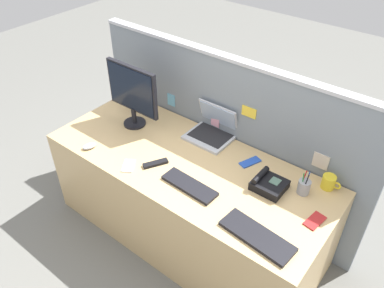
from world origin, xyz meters
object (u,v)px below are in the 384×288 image
at_px(laptop, 213,129).
at_px(pen_cup, 304,187).
at_px(keyboard_main, 189,186).
at_px(desktop_monitor, 132,92).
at_px(cell_phone_red_case, 315,221).
at_px(desk_phone, 269,184).
at_px(keyboard_spare, 257,236).
at_px(cell_phone_white_slab, 128,166).
at_px(coffee_mug, 329,182).
at_px(tv_remote, 155,163).
at_px(cell_phone_blue_case, 250,162).
at_px(computer_mouse_right_hand, 89,146).

bearing_deg(laptop, pen_cup, -10.35).
height_order(laptop, keyboard_main, laptop).
relative_size(desktop_monitor, cell_phone_red_case, 3.47).
xyz_separation_m(desk_phone, keyboard_spare, (0.14, -0.38, -0.02)).
xyz_separation_m(desktop_monitor, cell_phone_white_slab, (0.32, -0.39, -0.27)).
xyz_separation_m(desktop_monitor, coffee_mug, (1.45, 0.23, -0.23)).
xyz_separation_m(pen_cup, tv_remote, (-0.89, -0.36, -0.04)).
height_order(cell_phone_white_slab, coffee_mug, coffee_mug).
xyz_separation_m(keyboard_spare, cell_phone_blue_case, (-0.36, 0.52, -0.01)).
xyz_separation_m(cell_phone_white_slab, coffee_mug, (1.13, 0.63, 0.04)).
bearing_deg(tv_remote, desk_phone, 49.97).
distance_m(keyboard_main, computer_mouse_right_hand, 0.81).
distance_m(cell_phone_blue_case, cell_phone_white_slab, 0.82).
bearing_deg(desk_phone, desktop_monitor, -179.95).
height_order(keyboard_main, keyboard_spare, same).
bearing_deg(keyboard_main, pen_cup, 36.33).
bearing_deg(cell_phone_white_slab, keyboard_main, -21.20).
xyz_separation_m(cell_phone_red_case, coffee_mug, (-0.05, 0.31, 0.04)).
height_order(keyboard_spare, computer_mouse_right_hand, computer_mouse_right_hand).
xyz_separation_m(keyboard_spare, pen_cup, (0.04, 0.48, 0.04)).
height_order(laptop, cell_phone_red_case, laptop).
xyz_separation_m(cell_phone_white_slab, cell_phone_red_case, (1.18, 0.32, 0.00)).
bearing_deg(keyboard_main, coffee_mug, 40.06).
distance_m(computer_mouse_right_hand, coffee_mug, 1.63).
height_order(desk_phone, cell_phone_red_case, desk_phone).
relative_size(cell_phone_blue_case, cell_phone_red_case, 1.07).
bearing_deg(laptop, cell_phone_blue_case, -14.43).
distance_m(desk_phone, cell_phone_red_case, 0.35).
relative_size(keyboard_spare, tv_remote, 2.50).
bearing_deg(pen_cup, keyboard_main, -145.96).
height_order(laptop, tv_remote, laptop).
height_order(cell_phone_blue_case, cell_phone_red_case, same).
height_order(desktop_monitor, tv_remote, desktop_monitor).
distance_m(laptop, cell_phone_red_case, 0.99).
bearing_deg(pen_cup, coffee_mug, 53.15).
distance_m(desk_phone, tv_remote, 0.75).
height_order(laptop, cell_phone_blue_case, laptop).
height_order(desktop_monitor, desk_phone, desktop_monitor).
distance_m(keyboard_spare, cell_phone_white_slab, 0.98).
xyz_separation_m(laptop, tv_remote, (-0.11, -0.51, -0.05)).
height_order(desk_phone, tv_remote, desk_phone).
relative_size(keyboard_spare, pen_cup, 2.51).
xyz_separation_m(computer_mouse_right_hand, coffee_mug, (1.49, 0.65, 0.03)).
height_order(keyboard_spare, cell_phone_white_slab, keyboard_spare).
bearing_deg(tv_remote, cell_phone_white_slab, -107.27).
xyz_separation_m(keyboard_main, computer_mouse_right_hand, (-0.80, -0.12, 0.01)).
xyz_separation_m(keyboard_main, cell_phone_white_slab, (-0.44, -0.10, -0.01)).
bearing_deg(cell_phone_white_slab, desktop_monitor, 95.63).
bearing_deg(cell_phone_white_slab, tv_remote, 10.07).
bearing_deg(cell_phone_blue_case, desktop_monitor, -150.71).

